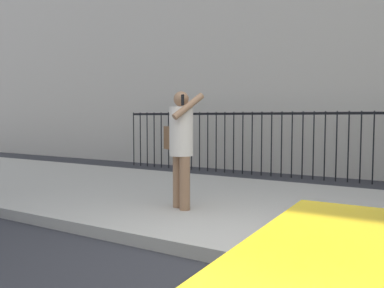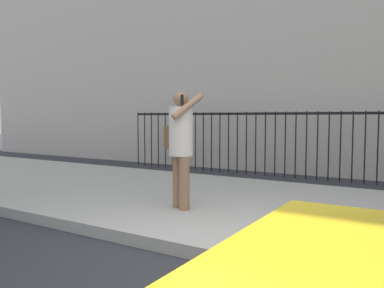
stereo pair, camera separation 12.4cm
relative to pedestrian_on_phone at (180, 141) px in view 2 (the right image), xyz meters
name	(u,v)px [view 2 (the right image)]	position (x,y,z in m)	size (l,w,h in m)	color
ground_plane	(225,268)	(1.41, -1.33, -1.12)	(60.00, 60.00, 0.00)	#333338
sidewalk	(295,213)	(1.41, 0.87, -1.05)	(28.00, 4.40, 0.15)	#B2ADA3
iron_fence	(347,137)	(1.41, 4.57, -0.10)	(12.03, 0.04, 1.60)	black
pedestrian_on_phone	(180,141)	(0.00, 0.00, 0.00)	(0.72, 0.59, 1.68)	#936B4C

